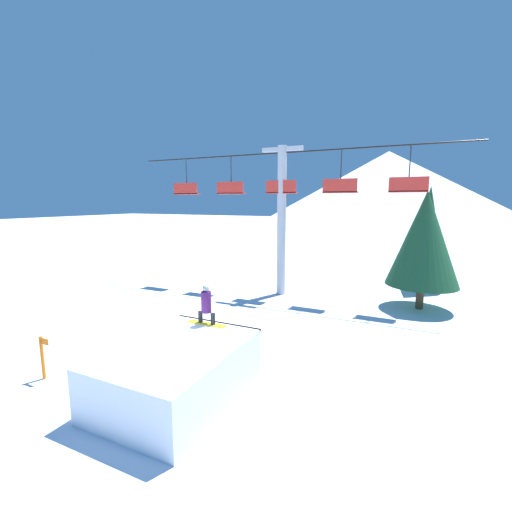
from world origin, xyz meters
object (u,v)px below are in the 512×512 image
object	(u,v)px
snowboarder	(206,305)
trail_marker	(43,356)
snow_ramp	(178,371)
pine_tree_near	(424,239)

from	to	relation	value
snowboarder	trail_marker	world-z (taller)	snowboarder
snow_ramp	snowboarder	bearing A→B (deg)	96.64
snow_ramp	snowboarder	world-z (taller)	snowboarder
snowboarder	pine_tree_near	world-z (taller)	pine_tree_near
pine_tree_near	trail_marker	world-z (taller)	pine_tree_near
snowboarder	pine_tree_near	size ratio (longest dim) A/B	0.23
snowboarder	snow_ramp	bearing A→B (deg)	-83.36
snow_ramp	trail_marker	world-z (taller)	snow_ramp
snow_ramp	pine_tree_near	size ratio (longest dim) A/B	0.73
pine_tree_near	trail_marker	bearing A→B (deg)	-129.67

